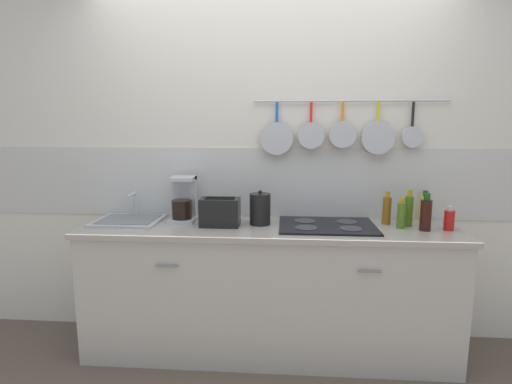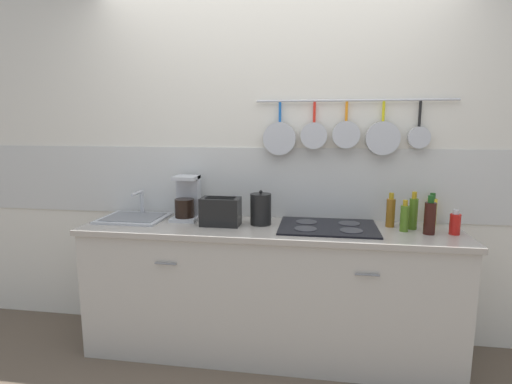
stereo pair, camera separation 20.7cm
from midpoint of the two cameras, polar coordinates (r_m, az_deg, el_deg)
name	(u,v)px [view 2 (the right image)]	position (r m, az deg, el deg)	size (l,w,h in m)	color
ground_plane	(268,351)	(3.00, 3.82, -21.77)	(12.00, 12.00, 0.00)	brown
wall_back	(275,165)	(2.90, 4.73, 3.91)	(7.20, 0.15, 2.60)	silver
cabinet_base	(268,293)	(2.80, 3.91, -14.26)	(2.44, 0.55, 0.86)	#B7B2A8
countertop	(268,230)	(2.65, 4.02, -5.40)	(2.48, 0.57, 0.03)	#A59E93
sink_basin	(134,217)	(2.96, -15.10, -3.44)	(0.45, 0.38, 0.19)	#B7BABF
coffee_maker	(187,201)	(2.87, -7.81, -1.30)	(0.18, 0.22, 0.31)	#B7BABF
toaster	(221,211)	(2.67, -2.85, -2.80)	(0.28, 0.15, 0.19)	black
kettle	(261,209)	(2.69, 2.89, -2.47)	(0.14, 0.14, 0.23)	black
cooktop	(328,227)	(2.68, 12.44, -4.91)	(0.63, 0.46, 0.01)	black
bottle_hot_sauce	(391,212)	(2.80, 20.70, -2.70)	(0.06, 0.06, 0.23)	#8C5919
bottle_dish_soap	(404,218)	(2.72, 22.52, -3.42)	(0.05, 0.05, 0.20)	#4C721E
bottle_vinegar	(413,213)	(2.79, 23.56, -2.76)	(0.05, 0.05, 0.24)	#4C721E
bottle_olive_oil	(430,217)	(2.71, 25.63, -3.29)	(0.07, 0.07, 0.24)	#33140F
bottle_cooking_wine	(432,211)	(2.97, 25.67, -2.45)	(0.06, 0.06, 0.22)	yellow
bottle_sesame_oil	(455,224)	(2.78, 28.52, -4.01)	(0.06, 0.06, 0.16)	red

